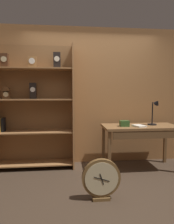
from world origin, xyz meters
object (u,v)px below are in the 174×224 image
at_px(bookshelf, 32,107).
at_px(toolbox_small, 124,123).
at_px(open_repair_manual, 139,126).
at_px(workbench, 141,131).
at_px(round_clock_large, 101,179).
at_px(desk_lamp, 155,112).

height_order(bookshelf, toolbox_small, bookshelf).
bearing_deg(open_repair_manual, workbench, 36.22).
distance_m(workbench, round_clock_large, 1.37).
distance_m(workbench, toolbox_small, 0.34).
distance_m(open_repair_manual, round_clock_large, 1.31).
xyz_separation_m(bookshelf, toolbox_small, (1.61, -0.33, -0.28)).
xyz_separation_m(workbench, open_repair_manual, (-0.06, -0.09, 0.11)).
relative_size(bookshelf, open_repair_manual, 10.11).
xyz_separation_m(bookshelf, desk_lamp, (2.18, -0.25, -0.08)).
height_order(toolbox_small, open_repair_manual, toolbox_small).
bearing_deg(round_clock_large, bookshelf, 129.35).
relative_size(desk_lamp, open_repair_manual, 2.15).
xyz_separation_m(workbench, desk_lamp, (0.27, 0.05, 0.34)).
bearing_deg(round_clock_large, workbench, 47.73).
bearing_deg(round_clock_large, desk_lamp, 41.51).
bearing_deg(bookshelf, toolbox_small, -11.64).
bearing_deg(open_repair_manual, round_clock_large, -149.78).
relative_size(bookshelf, desk_lamp, 4.71).
bearing_deg(desk_lamp, round_clock_large, -138.49).
distance_m(bookshelf, open_repair_manual, 1.92).
bearing_deg(desk_lamp, toolbox_small, -172.04).
bearing_deg(round_clock_large, open_repair_manual, 47.24).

